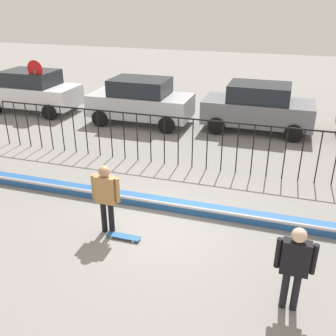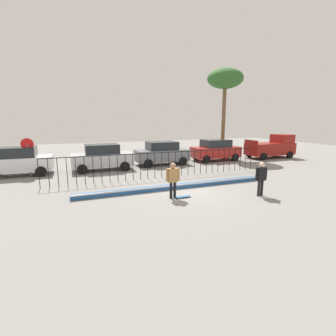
% 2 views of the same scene
% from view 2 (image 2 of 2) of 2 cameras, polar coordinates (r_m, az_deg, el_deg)
% --- Properties ---
extents(ground_plane, '(60.00, 60.00, 0.00)m').
position_cam_2_polar(ground_plane, '(12.73, 3.83, -5.53)').
color(ground_plane, gray).
extents(bowl_coping_ledge, '(11.00, 0.40, 0.27)m').
position_cam_2_polar(bowl_coping_ledge, '(13.32, 2.53, -4.22)').
color(bowl_coping_ledge, '#235699').
rests_on(bowl_coping_ledge, ground).
extents(perimeter_fence, '(14.04, 0.04, 1.63)m').
position_cam_2_polar(perimeter_fence, '(15.59, -1.47, 1.43)').
color(perimeter_fence, black).
rests_on(perimeter_fence, ground).
extents(skateboarder, '(0.69, 0.26, 1.70)m').
position_cam_2_polar(skateboarder, '(11.44, 1.14, -2.14)').
color(skateboarder, black).
rests_on(skateboarder, ground).
extents(skateboard, '(0.80, 0.20, 0.07)m').
position_cam_2_polar(skateboard, '(11.73, 3.40, -6.68)').
color(skateboard, '#26598C').
rests_on(skateboard, ground).
extents(camera_operator, '(0.67, 0.25, 1.67)m').
position_cam_2_polar(camera_operator, '(12.61, 20.83, -1.72)').
color(camera_operator, black).
rests_on(camera_operator, ground).
extents(parked_car_white, '(4.30, 2.12, 1.90)m').
position_cam_2_polar(parked_car_white, '(18.98, -31.67, 1.38)').
color(parked_car_white, silver).
rests_on(parked_car_white, ground).
extents(parked_car_silver, '(4.30, 2.12, 1.90)m').
position_cam_2_polar(parked_car_silver, '(18.60, -15.03, 2.50)').
color(parked_car_silver, '#B7BABF').
rests_on(parked_car_silver, ground).
extents(parked_car_gray, '(4.30, 2.12, 1.90)m').
position_cam_2_polar(parked_car_gray, '(20.14, -1.41, 3.51)').
color(parked_car_gray, slate).
rests_on(parked_car_gray, ground).
extents(parked_car_red, '(4.30, 2.12, 1.90)m').
position_cam_2_polar(parked_car_red, '(22.58, 10.97, 4.15)').
color(parked_car_red, '#B2231E').
rests_on(parked_car_red, ground).
extents(pickup_truck, '(4.70, 2.12, 2.24)m').
position_cam_2_polar(pickup_truck, '(25.89, 22.96, 4.49)').
color(pickup_truck, maroon).
rests_on(pickup_truck, ground).
extents(stop_sign, '(0.76, 0.07, 2.50)m').
position_cam_2_polar(stop_sign, '(18.10, -29.74, 3.23)').
color(stop_sign, slate).
rests_on(stop_sign, ground).
extents(palm_tree_tall, '(3.39, 3.39, 8.39)m').
position_cam_2_polar(palm_tree_tall, '(25.18, 13.12, 19.22)').
color(palm_tree_tall, brown).
rests_on(palm_tree_tall, ground).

